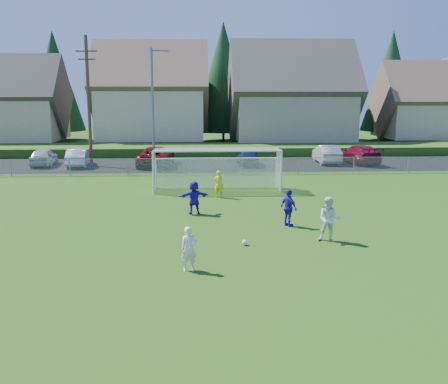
{
  "coord_description": "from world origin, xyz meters",
  "views": [
    {
      "loc": [
        -1.17,
        -14.52,
        5.67
      ],
      "look_at": [
        0.0,
        8.0,
        1.4
      ],
      "focal_mm": 42.0,
      "sensor_mm": 36.0,
      "label": 1
    }
  ],
  "objects_px": {
    "player_white_a": "(189,249)",
    "car_b": "(78,157)",
    "car_e": "(248,156)",
    "player_white_b": "(329,219)",
    "soccer_goal": "(217,163)",
    "car_a": "(44,157)",
    "car_f": "(327,154)",
    "car_g": "(359,154)",
    "soccer_ball": "(245,242)",
    "player_blue_a": "(289,208)",
    "car_c": "(156,156)",
    "goalkeeper": "(219,184)",
    "player_blue_b": "(194,197)"
  },
  "relations": [
    {
      "from": "car_f",
      "to": "soccer_goal",
      "type": "bearing_deg",
      "value": 52.2
    },
    {
      "from": "goalkeeper",
      "to": "car_e",
      "type": "height_order",
      "value": "goalkeeper"
    },
    {
      "from": "car_c",
      "to": "car_e",
      "type": "bearing_deg",
      "value": -176.97
    },
    {
      "from": "car_a",
      "to": "player_white_b",
      "type": "bearing_deg",
      "value": 124.02
    },
    {
      "from": "soccer_ball",
      "to": "player_white_a",
      "type": "bearing_deg",
      "value": -126.71
    },
    {
      "from": "car_c",
      "to": "car_f",
      "type": "bearing_deg",
      "value": -173.77
    },
    {
      "from": "soccer_ball",
      "to": "car_g",
      "type": "distance_m",
      "value": 25.65
    },
    {
      "from": "player_blue_b",
      "to": "car_b",
      "type": "distance_m",
      "value": 19.33
    },
    {
      "from": "car_f",
      "to": "car_g",
      "type": "xyz_separation_m",
      "value": [
        2.61,
        -0.3,
        0.01
      ]
    },
    {
      "from": "car_g",
      "to": "player_white_b",
      "type": "bearing_deg",
      "value": 63.91
    },
    {
      "from": "goalkeeper",
      "to": "player_blue_b",
      "type": "bearing_deg",
      "value": 91.44
    },
    {
      "from": "car_c",
      "to": "car_g",
      "type": "bearing_deg",
      "value": -175.43
    },
    {
      "from": "goalkeeper",
      "to": "player_white_b",
      "type": "bearing_deg",
      "value": 133.84
    },
    {
      "from": "car_e",
      "to": "player_blue_a",
      "type": "bearing_deg",
      "value": 91.12
    },
    {
      "from": "car_e",
      "to": "car_g",
      "type": "height_order",
      "value": "car_g"
    },
    {
      "from": "car_b",
      "to": "car_f",
      "type": "bearing_deg",
      "value": 176.62
    },
    {
      "from": "car_a",
      "to": "car_f",
      "type": "relative_size",
      "value": 0.91
    },
    {
      "from": "car_e",
      "to": "player_white_b",
      "type": "bearing_deg",
      "value": 94.13
    },
    {
      "from": "player_white_a",
      "to": "car_e",
      "type": "distance_m",
      "value": 25.51
    },
    {
      "from": "player_white_a",
      "to": "car_b",
      "type": "relative_size",
      "value": 0.35
    },
    {
      "from": "soccer_ball",
      "to": "goalkeeper",
      "type": "xyz_separation_m",
      "value": [
        -0.58,
        9.29,
        0.64
      ]
    },
    {
      "from": "goalkeeper",
      "to": "soccer_ball",
      "type": "bearing_deg",
      "value": 113.97
    },
    {
      "from": "player_blue_a",
      "to": "car_b",
      "type": "bearing_deg",
      "value": 1.36
    },
    {
      "from": "car_e",
      "to": "car_f",
      "type": "xyz_separation_m",
      "value": [
        6.59,
        0.85,
        0.05
      ]
    },
    {
      "from": "player_white_a",
      "to": "car_c",
      "type": "xyz_separation_m",
      "value": [
        -2.96,
        25.05,
        0.04
      ]
    },
    {
      "from": "car_b",
      "to": "car_e",
      "type": "relative_size",
      "value": 1.03
    },
    {
      "from": "car_e",
      "to": "player_blue_b",
      "type": "bearing_deg",
      "value": 77.59
    },
    {
      "from": "soccer_ball",
      "to": "player_blue_b",
      "type": "relative_size",
      "value": 0.14
    },
    {
      "from": "car_c",
      "to": "car_g",
      "type": "xyz_separation_m",
      "value": [
        16.5,
        0.63,
        -0.01
      ]
    },
    {
      "from": "player_blue_a",
      "to": "car_f",
      "type": "relative_size",
      "value": 0.36
    },
    {
      "from": "soccer_ball",
      "to": "car_a",
      "type": "bearing_deg",
      "value": 121.27
    },
    {
      "from": "car_a",
      "to": "car_g",
      "type": "bearing_deg",
      "value": 176.75
    },
    {
      "from": "car_c",
      "to": "car_g",
      "type": "distance_m",
      "value": 16.51
    },
    {
      "from": "player_white_b",
      "to": "goalkeeper",
      "type": "bearing_deg",
      "value": 129.91
    },
    {
      "from": "player_white_a",
      "to": "car_f",
      "type": "height_order",
      "value": "car_f"
    },
    {
      "from": "car_b",
      "to": "car_c",
      "type": "distance_m",
      "value": 6.09
    },
    {
      "from": "player_blue_b",
      "to": "car_b",
      "type": "xyz_separation_m",
      "value": [
        -9.18,
        17.01,
        -0.1
      ]
    },
    {
      "from": "car_c",
      "to": "car_g",
      "type": "height_order",
      "value": "car_c"
    },
    {
      "from": "car_c",
      "to": "soccer_goal",
      "type": "distance_m",
      "value": 11.65
    },
    {
      "from": "goalkeeper",
      "to": "car_a",
      "type": "relative_size",
      "value": 0.36
    },
    {
      "from": "car_a",
      "to": "car_g",
      "type": "height_order",
      "value": "car_g"
    },
    {
      "from": "car_a",
      "to": "soccer_ball",
      "type": "bearing_deg",
      "value": 117.95
    },
    {
      "from": "player_white_b",
      "to": "car_a",
      "type": "distance_m",
      "value": 28.36
    },
    {
      "from": "player_white_b",
      "to": "player_blue_a",
      "type": "bearing_deg",
      "value": 131.48
    },
    {
      "from": "car_g",
      "to": "soccer_goal",
      "type": "xyz_separation_m",
      "value": [
        -12.08,
        -11.38,
        0.87
      ]
    },
    {
      "from": "soccer_ball",
      "to": "car_a",
      "type": "relative_size",
      "value": 0.05
    },
    {
      "from": "car_g",
      "to": "player_blue_b",
      "type": "bearing_deg",
      "value": 46.45
    },
    {
      "from": "player_blue_b",
      "to": "soccer_goal",
      "type": "xyz_separation_m",
      "value": [
        1.33,
        6.17,
        0.83
      ]
    },
    {
      "from": "player_white_b",
      "to": "car_a",
      "type": "height_order",
      "value": "player_white_b"
    },
    {
      "from": "soccer_goal",
      "to": "player_white_a",
      "type": "bearing_deg",
      "value": -95.81
    }
  ]
}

